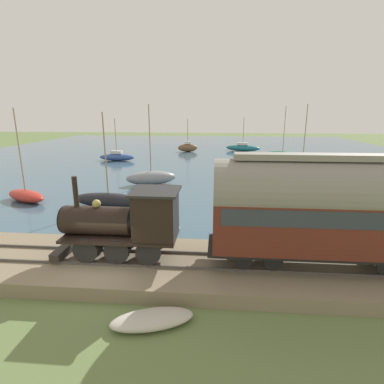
{
  "coord_description": "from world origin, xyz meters",
  "views": [
    {
      "loc": [
        -10.87,
        -4.59,
        6.91
      ],
      "look_at": [
        8.4,
        -2.95,
        1.8
      ],
      "focal_mm": 28.0,
      "sensor_mm": 36.0,
      "label": 1
    }
  ],
  "objects_px": {
    "sailboat_red": "(26,195)",
    "sailboat_green": "(282,154)",
    "sailboat_blue": "(117,157)",
    "rowboat_near_shore": "(261,218)",
    "rowboat_off_pier": "(166,230)",
    "rowboat_far_out": "(320,215)",
    "passenger_coach": "(329,207)",
    "beached_dinghy": "(152,319)",
    "sailboat_black": "(109,200)",
    "sailboat_brown": "(188,147)",
    "sailboat_gray": "(151,178)",
    "sailboat_teal": "(243,148)",
    "sailboat_yellow": "(302,167)",
    "steam_locomotive": "(128,220)"
  },
  "relations": [
    {
      "from": "sailboat_blue",
      "to": "rowboat_far_out",
      "type": "xyz_separation_m",
      "value": [
        -23.77,
        -21.96,
        -0.33
      ]
    },
    {
      "from": "steam_locomotive",
      "to": "rowboat_off_pier",
      "type": "xyz_separation_m",
      "value": [
        4.48,
        -0.85,
        -2.26
      ]
    },
    {
      "from": "sailboat_black",
      "to": "sailboat_brown",
      "type": "bearing_deg",
      "value": 3.61
    },
    {
      "from": "steam_locomotive",
      "to": "passenger_coach",
      "type": "bearing_deg",
      "value": -90.0
    },
    {
      "from": "sailboat_teal",
      "to": "rowboat_far_out",
      "type": "xyz_separation_m",
      "value": [
        -37.16,
        -2.27,
        -0.38
      ]
    },
    {
      "from": "sailboat_black",
      "to": "rowboat_far_out",
      "type": "height_order",
      "value": "sailboat_black"
    },
    {
      "from": "sailboat_green",
      "to": "sailboat_blue",
      "type": "xyz_separation_m",
      "value": [
        -5.78,
        25.45,
        0.05
      ]
    },
    {
      "from": "steam_locomotive",
      "to": "sailboat_green",
      "type": "distance_m",
      "value": 40.02
    },
    {
      "from": "sailboat_green",
      "to": "passenger_coach",
      "type": "bearing_deg",
      "value": -164.14
    },
    {
      "from": "rowboat_near_shore",
      "to": "rowboat_off_pier",
      "type": "distance_m",
      "value": 6.47
    },
    {
      "from": "steam_locomotive",
      "to": "rowboat_near_shore",
      "type": "relative_size",
      "value": 1.86
    },
    {
      "from": "sailboat_yellow",
      "to": "beached_dinghy",
      "type": "relative_size",
      "value": 2.65
    },
    {
      "from": "passenger_coach",
      "to": "steam_locomotive",
      "type": "bearing_deg",
      "value": 90.0
    },
    {
      "from": "sailboat_black",
      "to": "sailboat_green",
      "type": "height_order",
      "value": "sailboat_green"
    },
    {
      "from": "passenger_coach",
      "to": "sailboat_black",
      "type": "relative_size",
      "value": 1.38
    },
    {
      "from": "sailboat_brown",
      "to": "steam_locomotive",
      "type": "bearing_deg",
      "value": 175.72
    },
    {
      "from": "sailboat_red",
      "to": "beached_dinghy",
      "type": "height_order",
      "value": "sailboat_red"
    },
    {
      "from": "sailboat_blue",
      "to": "beached_dinghy",
      "type": "xyz_separation_m",
      "value": [
        -35.02,
        -12.92,
        -0.38
      ]
    },
    {
      "from": "steam_locomotive",
      "to": "passenger_coach",
      "type": "relative_size",
      "value": 0.57
    },
    {
      "from": "sailboat_black",
      "to": "sailboat_yellow",
      "type": "relative_size",
      "value": 0.88
    },
    {
      "from": "sailboat_blue",
      "to": "sailboat_gray",
      "type": "distance_m",
      "value": 17.13
    },
    {
      "from": "passenger_coach",
      "to": "sailboat_red",
      "type": "bearing_deg",
      "value": 63.03
    },
    {
      "from": "sailboat_green",
      "to": "rowboat_off_pier",
      "type": "distance_m",
      "value": 35.5
    },
    {
      "from": "sailboat_teal",
      "to": "sailboat_yellow",
      "type": "height_order",
      "value": "sailboat_yellow"
    },
    {
      "from": "passenger_coach",
      "to": "sailboat_brown",
      "type": "relative_size",
      "value": 1.62
    },
    {
      "from": "steam_locomotive",
      "to": "sailboat_brown",
      "type": "bearing_deg",
      "value": 2.27
    },
    {
      "from": "sailboat_teal",
      "to": "rowboat_far_out",
      "type": "bearing_deg",
      "value": -159.45
    },
    {
      "from": "sailboat_green",
      "to": "sailboat_gray",
      "type": "distance_m",
      "value": 26.73
    },
    {
      "from": "sailboat_black",
      "to": "sailboat_gray",
      "type": "relative_size",
      "value": 0.91
    },
    {
      "from": "sailboat_red",
      "to": "sailboat_green",
      "type": "bearing_deg",
      "value": -16.54
    },
    {
      "from": "passenger_coach",
      "to": "beached_dinghy",
      "type": "distance_m",
      "value": 8.04
    },
    {
      "from": "sailboat_brown",
      "to": "sailboat_gray",
      "type": "relative_size",
      "value": 0.77
    },
    {
      "from": "sailboat_yellow",
      "to": "rowboat_far_out",
      "type": "distance_m",
      "value": 17.59
    },
    {
      "from": "sailboat_brown",
      "to": "rowboat_far_out",
      "type": "height_order",
      "value": "sailboat_brown"
    },
    {
      "from": "rowboat_far_out",
      "to": "sailboat_brown",
      "type": "bearing_deg",
      "value": 30.1
    },
    {
      "from": "rowboat_near_shore",
      "to": "steam_locomotive",
      "type": "bearing_deg",
      "value": 151.18
    },
    {
      "from": "sailboat_green",
      "to": "rowboat_near_shore",
      "type": "distance_m",
      "value": 31.21
    },
    {
      "from": "sailboat_red",
      "to": "sailboat_brown",
      "type": "bearing_deg",
      "value": 10.47
    },
    {
      "from": "sailboat_black",
      "to": "rowboat_far_out",
      "type": "distance_m",
      "value": 15.12
    },
    {
      "from": "steam_locomotive",
      "to": "passenger_coach",
      "type": "distance_m",
      "value": 8.37
    },
    {
      "from": "sailboat_brown",
      "to": "sailboat_gray",
      "type": "xyz_separation_m",
      "value": [
        -26.67,
        0.98,
        -0.07
      ]
    },
    {
      "from": "sailboat_red",
      "to": "sailboat_teal",
      "type": "bearing_deg",
      "value": -3.0
    },
    {
      "from": "sailboat_gray",
      "to": "beached_dinghy",
      "type": "distance_m",
      "value": 20.63
    },
    {
      "from": "sailboat_red",
      "to": "rowboat_near_shore",
      "type": "xyz_separation_m",
      "value": [
        -3.04,
        -18.29,
        -0.32
      ]
    },
    {
      "from": "sailboat_green",
      "to": "sailboat_teal",
      "type": "xyz_separation_m",
      "value": [
        7.62,
        5.76,
        0.1
      ]
    },
    {
      "from": "rowboat_off_pier",
      "to": "sailboat_yellow",
      "type": "bearing_deg",
      "value": -72.75
    },
    {
      "from": "sailboat_black",
      "to": "passenger_coach",
      "type": "bearing_deg",
      "value": -117.86
    },
    {
      "from": "sailboat_red",
      "to": "sailboat_blue",
      "type": "relative_size",
      "value": 1.19
    },
    {
      "from": "sailboat_yellow",
      "to": "passenger_coach",
      "type": "bearing_deg",
      "value": 136.34
    },
    {
      "from": "rowboat_off_pier",
      "to": "steam_locomotive",
      "type": "bearing_deg",
      "value": 129.32
    }
  ]
}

